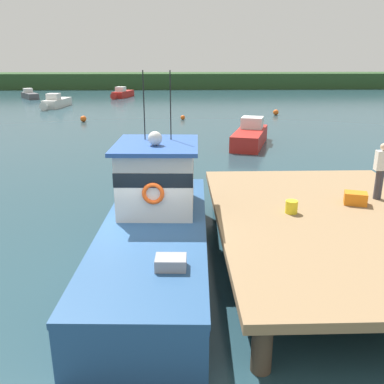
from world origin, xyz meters
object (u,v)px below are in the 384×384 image
(moored_boat_mid_harbor, at_px, (122,94))
(mooring_buoy_spare_mooring, at_px, (83,119))
(moored_boat_off_the_point, at_px, (29,95))
(moored_boat_far_right, at_px, (56,103))
(mooring_buoy_channel_marker, at_px, (276,112))
(bait_bucket, at_px, (291,207))
(mooring_buoy_outer, at_px, (183,117))
(mooring_buoy_inshore, at_px, (192,183))
(crate_single_far, at_px, (355,198))
(moored_boat_far_left, at_px, (251,135))
(main_fishing_boat, at_px, (156,224))
(deckhand_by_the_boat, at_px, (381,170))

(moored_boat_mid_harbor, relative_size, mooring_buoy_spare_mooring, 11.13)
(moored_boat_off_the_point, relative_size, moored_boat_far_right, 0.78)
(moored_boat_off_the_point, distance_m, mooring_buoy_channel_marker, 32.07)
(moored_boat_mid_harbor, height_order, mooring_buoy_spare_mooring, moored_boat_mid_harbor)
(bait_bucket, height_order, mooring_buoy_outer, bait_bucket)
(moored_boat_far_right, distance_m, mooring_buoy_channel_marker, 22.55)
(mooring_buoy_channel_marker, relative_size, mooring_buoy_inshore, 1.47)
(crate_single_far, distance_m, mooring_buoy_spare_mooring, 26.89)
(moored_boat_off_the_point, distance_m, moored_boat_mid_harbor, 11.54)
(moored_boat_far_left, height_order, mooring_buoy_inshore, moored_boat_far_left)
(moored_boat_mid_harbor, relative_size, mooring_buoy_outer, 14.54)
(main_fishing_boat, bearing_deg, moored_boat_far_right, 109.28)
(moored_boat_mid_harbor, bearing_deg, mooring_buoy_channel_marker, -47.17)
(moored_boat_far_left, height_order, mooring_buoy_outer, moored_boat_far_left)
(crate_single_far, relative_size, moored_boat_far_left, 0.10)
(main_fishing_boat, relative_size, bait_bucket, 29.03)
(moored_boat_far_right, bearing_deg, mooring_buoy_outer, -35.20)
(moored_boat_mid_harbor, xyz_separation_m, mooring_buoy_channel_marker, (16.03, -17.30, -0.22))
(moored_boat_off_the_point, relative_size, moored_boat_mid_harbor, 0.83)
(main_fishing_boat, relative_size, crate_single_far, 16.45)
(bait_bucket, bearing_deg, deckhand_by_the_boat, 21.09)
(mooring_buoy_channel_marker, relative_size, mooring_buoy_spare_mooring, 1.02)
(moored_boat_off_the_point, xyz_separation_m, mooring_buoy_inshore, (19.24, -38.11, -0.25))
(moored_boat_off_the_point, distance_m, mooring_buoy_outer, 26.96)
(moored_boat_far_left, relative_size, moored_boat_off_the_point, 1.39)
(moored_boat_far_left, relative_size, mooring_buoy_channel_marker, 12.60)
(bait_bucket, distance_m, mooring_buoy_channel_marker, 28.51)
(main_fishing_boat, distance_m, moored_boat_mid_harbor, 45.83)
(crate_single_far, bearing_deg, deckhand_by_the_boat, 28.00)
(moored_boat_mid_harbor, bearing_deg, moored_boat_off_the_point, -175.69)
(moored_boat_far_left, xyz_separation_m, moored_boat_off_the_point, (-23.11, 29.34, -0.12))
(main_fishing_boat, xyz_separation_m, mooring_buoy_outer, (0.97, 25.43, -0.82))
(crate_single_far, height_order, deckhand_by_the_boat, deckhand_by_the_boat)
(moored_boat_far_left, distance_m, mooring_buoy_inshore, 9.59)
(crate_single_far, relative_size, deckhand_by_the_boat, 0.37)
(main_fishing_boat, distance_m, crate_single_far, 5.59)
(mooring_buoy_spare_mooring, bearing_deg, main_fishing_boat, -73.78)
(crate_single_far, distance_m, moored_boat_far_left, 14.36)
(moored_boat_off_the_point, distance_m, mooring_buoy_spare_mooring, 22.78)
(deckhand_by_the_boat, distance_m, moored_boat_far_left, 14.03)
(main_fishing_boat, relative_size, moored_boat_off_the_point, 2.17)
(moored_boat_mid_harbor, relative_size, mooring_buoy_inshore, 16.07)
(deckhand_by_the_boat, xyz_separation_m, moored_boat_off_the_point, (-24.45, 43.23, -1.64))
(moored_boat_far_right, bearing_deg, mooring_buoy_inshore, -64.90)
(moored_boat_off_the_point, xyz_separation_m, moored_boat_mid_harbor, (11.51, 0.87, 0.05))
(moored_boat_far_right, height_order, mooring_buoy_outer, moored_boat_far_right)
(moored_boat_far_left, relative_size, mooring_buoy_outer, 16.72)
(mooring_buoy_inshore, bearing_deg, bait_bucket, -68.65)
(mooring_buoy_channel_marker, bearing_deg, mooring_buoy_spare_mooring, -167.95)
(moored_boat_mid_harbor, relative_size, moored_boat_far_right, 0.94)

